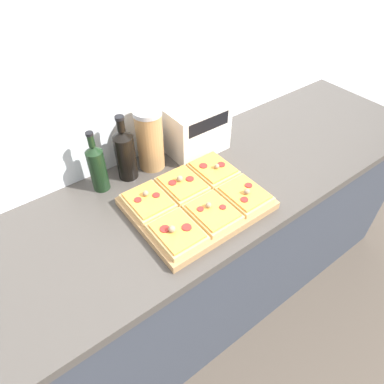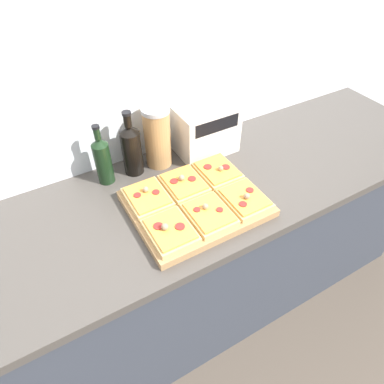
# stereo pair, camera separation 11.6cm
# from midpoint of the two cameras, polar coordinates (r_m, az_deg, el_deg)

# --- Properties ---
(ground_plane) EXTENTS (12.00, 12.00, 0.00)m
(ground_plane) POSITION_cam_midpoint_polar(r_m,az_deg,el_deg) (1.95, 2.44, -25.71)
(ground_plane) COLOR #4C4238
(wall_back) EXTENTS (6.00, 0.06, 2.50)m
(wall_back) POSITION_cam_midpoint_polar(r_m,az_deg,el_deg) (1.40, -14.31, 18.03)
(wall_back) COLOR silver
(wall_back) RESTS_ON ground_plane
(kitchen_counter) EXTENTS (2.63, 0.67, 0.89)m
(kitchen_counter) POSITION_cam_midpoint_polar(r_m,az_deg,el_deg) (1.68, -4.09, -11.95)
(kitchen_counter) COLOR #333842
(kitchen_counter) RESTS_ON ground_plane
(cutting_board) EXTENTS (0.49, 0.39, 0.03)m
(cutting_board) POSITION_cam_midpoint_polar(r_m,az_deg,el_deg) (1.29, -1.76, -1.99)
(cutting_board) COLOR #A37A4C
(cutting_board) RESTS_ON kitchen_counter
(pizza_slice_back_left) EXTENTS (0.15, 0.18, 0.05)m
(pizza_slice_back_left) POSITION_cam_midpoint_polar(r_m,az_deg,el_deg) (1.28, -9.94, -1.60)
(pizza_slice_back_left) COLOR tan
(pizza_slice_back_left) RESTS_ON cutting_board
(pizza_slice_back_center) EXTENTS (0.15, 0.18, 0.05)m
(pizza_slice_back_center) POSITION_cam_midpoint_polar(r_m,az_deg,el_deg) (1.33, -4.14, 1.22)
(pizza_slice_back_center) COLOR tan
(pizza_slice_back_center) RESTS_ON cutting_board
(pizza_slice_back_right) EXTENTS (0.15, 0.18, 0.05)m
(pizza_slice_back_right) POSITION_cam_midpoint_polar(r_m,az_deg,el_deg) (1.40, 1.18, 3.77)
(pizza_slice_back_right) COLOR tan
(pizza_slice_back_right) RESTS_ON cutting_board
(pizza_slice_front_left) EXTENTS (0.15, 0.18, 0.05)m
(pizza_slice_front_left) POSITION_cam_midpoint_polar(r_m,az_deg,el_deg) (1.16, -5.40, -6.84)
(pizza_slice_front_left) COLOR tan
(pizza_slice_front_left) RESTS_ON cutting_board
(pizza_slice_front_center) EXTENTS (0.15, 0.18, 0.05)m
(pizza_slice_front_center) POSITION_cam_midpoint_polar(r_m,az_deg,el_deg) (1.22, 0.76, -3.51)
(pizza_slice_front_center) COLOR tan
(pizza_slice_front_center) RESTS_ON cutting_board
(pizza_slice_front_right) EXTENTS (0.15, 0.18, 0.05)m
(pizza_slice_front_right) POSITION_cam_midpoint_polar(r_m,az_deg,el_deg) (1.29, 6.26, -0.48)
(pizza_slice_front_right) COLOR tan
(pizza_slice_front_right) RESTS_ON cutting_board
(olive_oil_bottle) EXTENTS (0.07, 0.07, 0.26)m
(olive_oil_bottle) POSITION_cam_midpoint_polar(r_m,az_deg,el_deg) (1.38, -17.87, 3.93)
(olive_oil_bottle) COLOR black
(olive_oil_bottle) RESTS_ON kitchen_counter
(wine_bottle) EXTENTS (0.08, 0.08, 0.28)m
(wine_bottle) POSITION_cam_midpoint_polar(r_m,az_deg,el_deg) (1.40, -13.43, 6.19)
(wine_bottle) COLOR black
(wine_bottle) RESTS_ON kitchen_counter
(grain_jar_tall) EXTENTS (0.11, 0.11, 0.27)m
(grain_jar_tall) POSITION_cam_midpoint_polar(r_m,az_deg,el_deg) (1.43, -9.37, 8.57)
(grain_jar_tall) COLOR #AD7F4C
(grain_jar_tall) RESTS_ON kitchen_counter
(toaster_oven) EXTENTS (0.28, 0.17, 0.22)m
(toaster_oven) POSITION_cam_midpoint_polar(r_m,az_deg,el_deg) (1.52, -1.50, 10.41)
(toaster_oven) COLOR beige
(toaster_oven) RESTS_ON kitchen_counter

